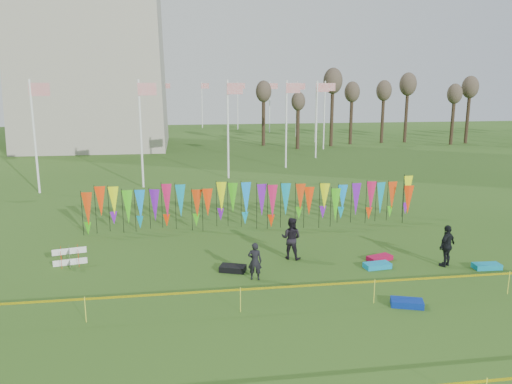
{
  "coord_description": "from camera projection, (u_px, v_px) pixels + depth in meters",
  "views": [
    {
      "loc": [
        -3.8,
        -16.95,
        7.69
      ],
      "look_at": [
        -0.35,
        6.0,
        2.64
      ],
      "focal_mm": 35.0,
      "sensor_mm": 36.0,
      "label": 1
    }
  ],
  "objects": [
    {
      "name": "kite_bag_turquoise",
      "position": [
        377.0,
        265.0,
        21.24
      ],
      "size": [
        1.17,
        0.69,
        0.22
      ],
      "primitive_type": "cube",
      "rotation": [
        0.0,
        0.0,
        0.12
      ],
      "color": "#0D94CD",
      "rests_on": "ground"
    },
    {
      "name": "ground",
      "position": [
        289.0,
        295.0,
        18.57
      ],
      "size": [
        160.0,
        160.0,
        0.0
      ],
      "primitive_type": "plane",
      "color": "#294C15",
      "rests_on": "ground"
    },
    {
      "name": "person_left",
      "position": [
        255.0,
        261.0,
        19.85
      ],
      "size": [
        0.65,
        0.54,
        1.55
      ],
      "primitive_type": "imported",
      "rotation": [
        0.0,
        0.0,
        2.89
      ],
      "color": "black",
      "rests_on": "ground"
    },
    {
      "name": "caution_tape_near",
      "position": [
        290.0,
        288.0,
        17.26
      ],
      "size": [
        26.0,
        0.02,
        0.9
      ],
      "color": "#FFEE05",
      "rests_on": "ground"
    },
    {
      "name": "kite_bag_black",
      "position": [
        233.0,
        268.0,
        20.87
      ],
      "size": [
        1.21,
        0.94,
        0.25
      ],
      "primitive_type": "cube",
      "rotation": [
        0.0,
        0.0,
        -0.35
      ],
      "color": "black",
      "rests_on": "ground"
    },
    {
      "name": "person_right",
      "position": [
        447.0,
        246.0,
        21.31
      ],
      "size": [
        1.23,
        1.07,
        1.83
      ],
      "primitive_type": "imported",
      "rotation": [
        0.0,
        0.0,
        3.68
      ],
      "color": "black",
      "rests_on": "ground"
    },
    {
      "name": "person_mid",
      "position": [
        291.0,
        238.0,
        22.22
      ],
      "size": [
        1.08,
        0.95,
        1.9
      ],
      "primitive_type": "imported",
      "rotation": [
        0.0,
        0.0,
        2.64
      ],
      "color": "black",
      "rests_on": "ground"
    },
    {
      "name": "kite_bag_red",
      "position": [
        380.0,
        258.0,
        22.18
      ],
      "size": [
        1.24,
        0.86,
        0.21
      ],
      "primitive_type": "cube",
      "rotation": [
        0.0,
        0.0,
        0.33
      ],
      "color": "#AE0B39",
      "rests_on": "ground"
    },
    {
      "name": "flagpole_ring",
      "position": [
        98.0,
        114.0,
        62.06
      ],
      "size": [
        57.4,
        56.16,
        8.0
      ],
      "color": "white",
      "rests_on": "ground"
    },
    {
      "name": "tree_line",
      "position": [
        460.0,
        96.0,
        64.41
      ],
      "size": [
        53.92,
        1.92,
        7.84
      ],
      "color": "#3B2B1D",
      "rests_on": "ground"
    },
    {
      "name": "kite_bag_teal",
      "position": [
        487.0,
        266.0,
        21.17
      ],
      "size": [
        1.16,
        0.6,
        0.22
      ],
      "primitive_type": "cube",
      "rotation": [
        0.0,
        0.0,
        -0.05
      ],
      "color": "#0C8CB3",
      "rests_on": "ground"
    },
    {
      "name": "kite_bag_blue",
      "position": [
        407.0,
        303.0,
        17.61
      ],
      "size": [
        1.24,
        0.91,
        0.23
      ],
      "primitive_type": "cube",
      "rotation": [
        0.0,
        0.0,
        -0.33
      ],
      "color": "#092B99",
      "rests_on": "ground"
    },
    {
      "name": "box_kite",
      "position": [
        70.0,
        257.0,
        21.49
      ],
      "size": [
        0.71,
        0.71,
        0.79
      ],
      "rotation": [
        0.0,
        0.0,
        0.22
      ],
      "color": "red",
      "rests_on": "ground"
    },
    {
      "name": "banner_row",
      "position": [
        259.0,
        200.0,
        27.18
      ],
      "size": [
        18.64,
        0.64,
        2.35
      ],
      "color": "black",
      "rests_on": "ground"
    }
  ]
}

